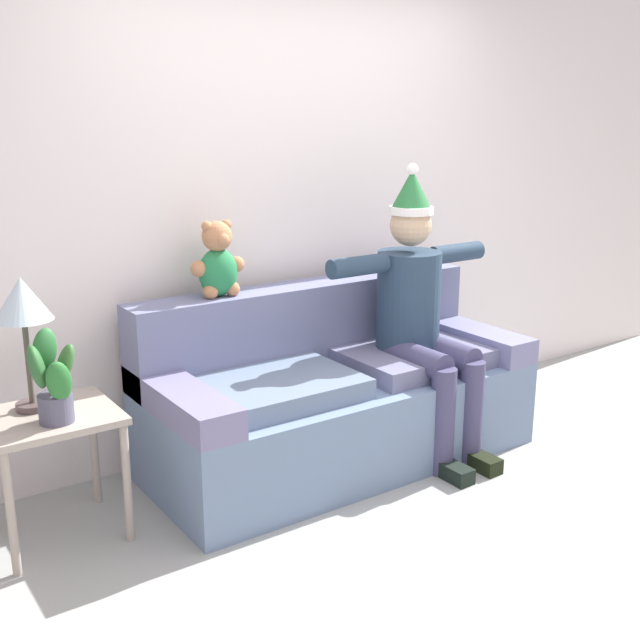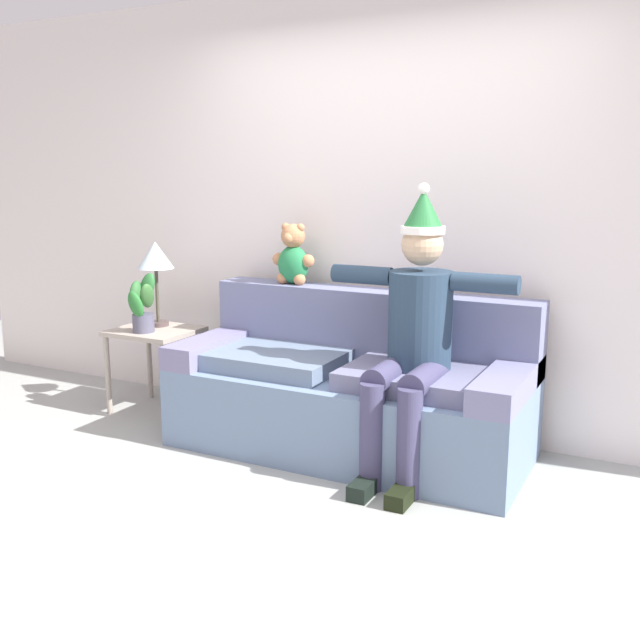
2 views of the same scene
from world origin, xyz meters
name	(u,v)px [view 2 (image 2 of 2)]	position (x,y,z in m)	size (l,w,h in m)	color
ground_plane	(258,521)	(0.00, 0.00, 0.00)	(10.00, 10.00, 0.00)	#9EA29C
back_wall	(388,212)	(0.00, 1.55, 1.35)	(7.00, 0.10, 2.70)	silver
couch	(352,390)	(0.00, 1.04, 0.35)	(2.03, 0.86, 0.90)	slate
person_seated	(414,330)	(0.43, 0.87, 0.78)	(1.02, 0.77, 1.54)	#263A4F
teddy_bear	(293,257)	(-0.53, 1.30, 1.07)	(0.29, 0.17, 0.38)	#247B45
side_table	(155,342)	(-1.46, 1.06, 0.48)	(0.53, 0.48, 0.57)	#A99C8E
table_lamp	(156,259)	(-1.50, 1.15, 1.02)	(0.24, 0.24, 0.57)	#4E3F3F
potted_plant	(142,305)	(-1.46, 0.95, 0.74)	(0.22, 0.23, 0.40)	#4F4E63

